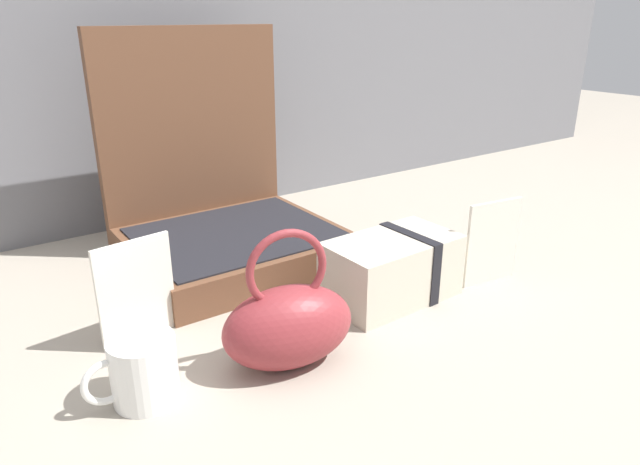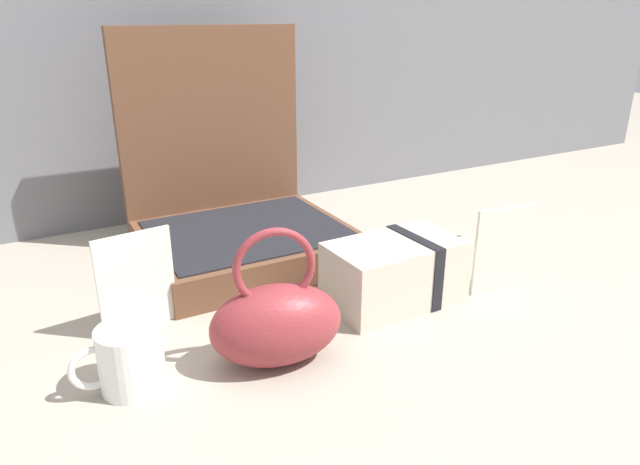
{
  "view_description": "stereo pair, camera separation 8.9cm",
  "coord_description": "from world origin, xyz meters",
  "px_view_note": "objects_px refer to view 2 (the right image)",
  "views": [
    {
      "loc": [
        -0.51,
        -0.7,
        0.46
      ],
      "look_at": [
        -0.03,
        -0.02,
        0.14
      ],
      "focal_mm": 31.88,
      "sensor_mm": 36.0,
      "label": 1
    },
    {
      "loc": [
        -0.43,
        -0.75,
        0.46
      ],
      "look_at": [
        -0.03,
        -0.02,
        0.14
      ],
      "focal_mm": 31.88,
      "sensor_mm": 36.0,
      "label": 2
    }
  ],
  "objects_px": {
    "teal_pouch_handbag": "(276,322)",
    "info_card_left": "(503,250)",
    "open_suitcase": "(236,207)",
    "cream_toiletry_bag": "(396,272)",
    "coffee_mug": "(129,359)",
    "poster_card_right": "(137,282)"
  },
  "relations": [
    {
      "from": "teal_pouch_handbag",
      "to": "cream_toiletry_bag",
      "type": "relative_size",
      "value": 0.89
    },
    {
      "from": "open_suitcase",
      "to": "cream_toiletry_bag",
      "type": "height_order",
      "value": "open_suitcase"
    },
    {
      "from": "coffee_mug",
      "to": "open_suitcase",
      "type": "bearing_deg",
      "value": 51.66
    },
    {
      "from": "cream_toiletry_bag",
      "to": "info_card_left",
      "type": "relative_size",
      "value": 1.47
    },
    {
      "from": "teal_pouch_handbag",
      "to": "coffee_mug",
      "type": "distance_m",
      "value": 0.2
    },
    {
      "from": "cream_toiletry_bag",
      "to": "info_card_left",
      "type": "distance_m",
      "value": 0.19
    },
    {
      "from": "info_card_left",
      "to": "teal_pouch_handbag",
      "type": "bearing_deg",
      "value": -170.32
    },
    {
      "from": "coffee_mug",
      "to": "poster_card_right",
      "type": "xyz_separation_m",
      "value": [
        0.04,
        0.15,
        0.04
      ]
    },
    {
      "from": "open_suitcase",
      "to": "teal_pouch_handbag",
      "type": "distance_m",
      "value": 0.42
    },
    {
      "from": "info_card_left",
      "to": "cream_toiletry_bag",
      "type": "bearing_deg",
      "value": 171.21
    },
    {
      "from": "poster_card_right",
      "to": "cream_toiletry_bag",
      "type": "bearing_deg",
      "value": -23.45
    },
    {
      "from": "cream_toiletry_bag",
      "to": "info_card_left",
      "type": "height_order",
      "value": "info_card_left"
    },
    {
      "from": "open_suitcase",
      "to": "info_card_left",
      "type": "height_order",
      "value": "open_suitcase"
    },
    {
      "from": "coffee_mug",
      "to": "info_card_left",
      "type": "relative_size",
      "value": 0.77
    },
    {
      "from": "coffee_mug",
      "to": "info_card_left",
      "type": "distance_m",
      "value": 0.63
    },
    {
      "from": "poster_card_right",
      "to": "info_card_left",
      "type": "bearing_deg",
      "value": -23.64
    },
    {
      "from": "teal_pouch_handbag",
      "to": "info_card_left",
      "type": "height_order",
      "value": "teal_pouch_handbag"
    },
    {
      "from": "cream_toiletry_bag",
      "to": "teal_pouch_handbag",
      "type": "bearing_deg",
      "value": -164.94
    },
    {
      "from": "open_suitcase",
      "to": "cream_toiletry_bag",
      "type": "bearing_deg",
      "value": -65.2
    },
    {
      "from": "open_suitcase",
      "to": "cream_toiletry_bag",
      "type": "xyz_separation_m",
      "value": [
        0.15,
        -0.33,
        -0.04
      ]
    },
    {
      "from": "coffee_mug",
      "to": "cream_toiletry_bag",
      "type": "bearing_deg",
      "value": 3.9
    },
    {
      "from": "coffee_mug",
      "to": "poster_card_right",
      "type": "distance_m",
      "value": 0.16
    }
  ]
}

